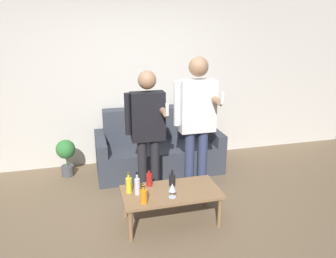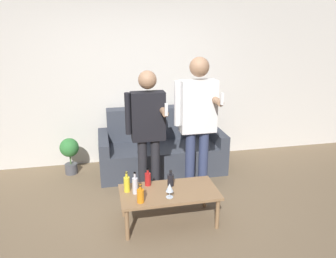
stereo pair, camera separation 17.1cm
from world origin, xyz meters
name	(u,v)px [view 1 (the left image)]	position (x,y,z in m)	size (l,w,h in m)	color
ground_plane	(159,233)	(0.00, 0.00, 0.00)	(16.00, 16.00, 0.00)	#756047
wall_back	(128,78)	(0.00, 2.07, 1.35)	(8.00, 0.06, 2.70)	silver
couch	(158,149)	(0.36, 1.62, 0.32)	(1.85, 0.85, 0.91)	#383D47
coffee_table	(171,194)	(0.18, 0.17, 0.35)	(1.08, 0.55, 0.39)	#8E6B47
bottle_orange	(172,179)	(0.22, 0.29, 0.47)	(0.07, 0.07, 0.19)	black
bottle_green	(149,179)	(-0.03, 0.35, 0.47)	(0.07, 0.07, 0.20)	#B21E1E
bottle_dark	(144,196)	(-0.16, 0.00, 0.47)	(0.08, 0.08, 0.20)	orange
bottle_yellow	(137,186)	(-0.19, 0.19, 0.49)	(0.06, 0.06, 0.25)	silver
bottle_red	(129,185)	(-0.27, 0.26, 0.48)	(0.07, 0.07, 0.23)	yellow
wine_glass_near	(172,188)	(0.16, 0.04, 0.50)	(0.08, 0.08, 0.16)	silver
person_standing_left	(148,126)	(0.04, 0.77, 0.97)	(0.48, 0.42, 1.63)	#232328
person_standing_right	(197,116)	(0.66, 0.74, 1.05)	(0.52, 0.45, 1.78)	navy
potted_plant	(66,153)	(-0.99, 1.70, 0.35)	(0.28, 0.28, 0.55)	#4C4C51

